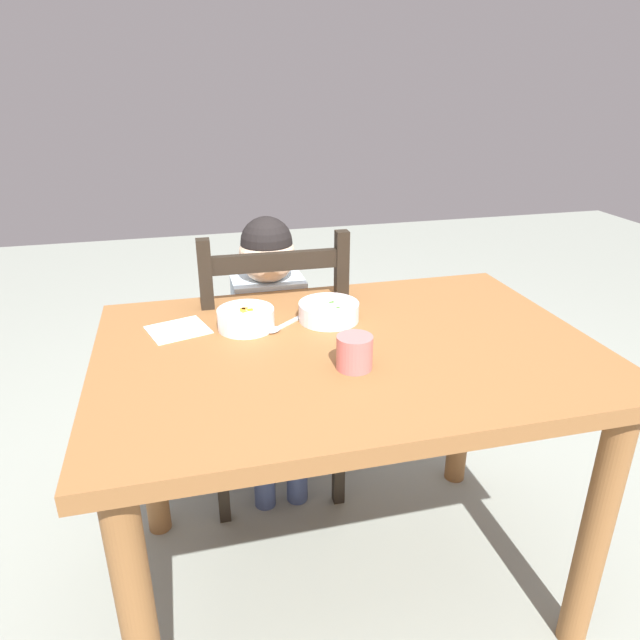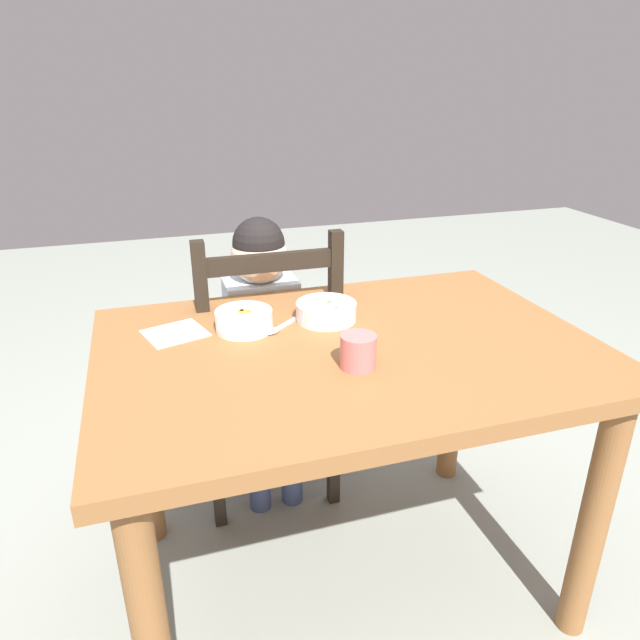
# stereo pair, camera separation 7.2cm
# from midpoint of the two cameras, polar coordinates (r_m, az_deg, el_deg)

# --- Properties ---
(ground_plane) EXTENTS (8.00, 8.00, 0.00)m
(ground_plane) POSITION_cam_midpoint_polar(r_m,az_deg,el_deg) (1.81, 3.55, -24.10)
(ground_plane) COLOR gray
(dining_table) EXTENTS (1.17, 0.81, 0.74)m
(dining_table) POSITION_cam_midpoint_polar(r_m,az_deg,el_deg) (1.42, 4.17, -6.77)
(dining_table) COLOR brown
(dining_table) RESTS_ON ground
(dining_chair) EXTENTS (0.43, 0.43, 0.94)m
(dining_chair) POSITION_cam_midpoint_polar(r_m,az_deg,el_deg) (1.86, -3.68, -5.11)
(dining_chair) COLOR black
(dining_chair) RESTS_ON ground
(child_figure) EXTENTS (0.32, 0.31, 0.95)m
(child_figure) POSITION_cam_midpoint_polar(r_m,az_deg,el_deg) (1.78, -3.77, -0.16)
(child_figure) COLOR silver
(child_figure) RESTS_ON ground
(bowl_of_peas) EXTENTS (0.16, 0.16, 0.05)m
(bowl_of_peas) POSITION_cam_midpoint_polar(r_m,az_deg,el_deg) (1.49, 2.26, 0.90)
(bowl_of_peas) COLOR white
(bowl_of_peas) RESTS_ON dining_table
(bowl_of_carrots) EXTENTS (0.14, 0.14, 0.05)m
(bowl_of_carrots) POSITION_cam_midpoint_polar(r_m,az_deg,el_deg) (1.45, -5.97, 0.19)
(bowl_of_carrots) COLOR white
(bowl_of_carrots) RESTS_ON dining_table
(spoon) EXTENTS (0.12, 0.10, 0.01)m
(spoon) POSITION_cam_midpoint_polar(r_m,az_deg,el_deg) (1.44, -2.74, -0.77)
(spoon) COLOR silver
(spoon) RESTS_ON dining_table
(drinking_cup) EXTENTS (0.08, 0.08, 0.08)m
(drinking_cup) POSITION_cam_midpoint_polar(r_m,az_deg,el_deg) (1.24, 5.11, -3.24)
(drinking_cup) COLOR #D96E6C
(drinking_cup) RESTS_ON dining_table
(paper_napkin) EXTENTS (0.17, 0.16, 0.00)m
(paper_napkin) POSITION_cam_midpoint_polar(r_m,az_deg,el_deg) (1.47, -12.58, -0.97)
(paper_napkin) COLOR white
(paper_napkin) RESTS_ON dining_table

